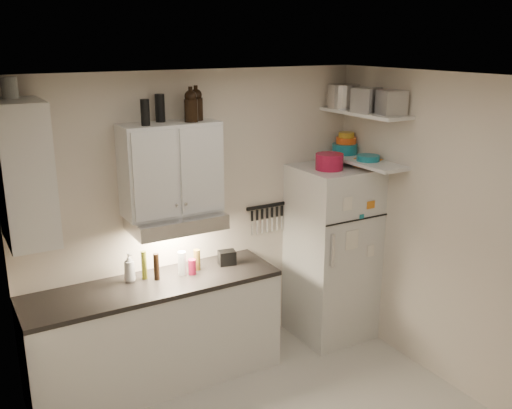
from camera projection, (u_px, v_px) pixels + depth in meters
ceiling at (295, 79)px, 3.45m from camera, size 3.20×3.00×0.02m
back_wall at (198, 219)px, 5.07m from camera, size 3.20×0.02×2.60m
left_wall at (40, 339)px, 3.05m from camera, size 0.02×3.00×2.60m
right_wall at (458, 238)px, 4.59m from camera, size 0.02×3.00×2.60m
base_cabinet at (156, 336)px, 4.79m from camera, size 2.10×0.60×0.88m
countertop at (153, 285)px, 4.67m from camera, size 2.10×0.62×0.04m
upper_cabinet at (171, 169)px, 4.64m from camera, size 0.80×0.33×0.75m
side_cabinet at (24, 173)px, 3.95m from camera, size 0.33×0.55×1.00m
range_hood at (176, 222)px, 4.71m from camera, size 0.76×0.46×0.12m
fridge at (332, 253)px, 5.51m from camera, size 0.70×0.68×1.70m
shelf_hi at (365, 113)px, 5.12m from camera, size 0.30×0.95×0.03m
shelf_lo at (362, 161)px, 5.24m from camera, size 0.30×0.95×0.03m
knife_strip at (266, 206)px, 5.38m from camera, size 0.42×0.02×0.03m
dutch_oven at (329, 162)px, 5.15m from camera, size 0.28×0.28×0.15m
book_stack at (369, 163)px, 5.27m from camera, size 0.25×0.28×0.08m
spice_jar at (340, 161)px, 5.29m from camera, size 0.07×0.07×0.10m
stock_pot at (343, 96)px, 5.34m from camera, size 0.32×0.32×0.22m
tin_a at (366, 100)px, 5.03m from camera, size 0.26×0.25×0.21m
tin_b at (392, 103)px, 4.86m from camera, size 0.25×0.25×0.21m
bowl_teal at (345, 149)px, 5.48m from camera, size 0.24×0.24×0.10m
bowl_orange at (346, 140)px, 5.48m from camera, size 0.19×0.19×0.06m
bowl_yellow at (346, 135)px, 5.46m from camera, size 0.15×0.15×0.05m
plates at (368, 158)px, 5.17m from camera, size 0.23×0.23×0.05m
growler_a at (191, 106)px, 4.53m from camera, size 0.13×0.13×0.26m
growler_b at (196, 104)px, 4.63m from camera, size 0.11×0.11×0.26m
thermos_a at (160, 108)px, 4.54m from camera, size 0.08×0.08×0.22m
thermos_b at (145, 112)px, 4.35m from camera, size 0.07×0.07×0.20m
side_jar at (10, 88)px, 3.88m from camera, size 0.14×0.14×0.14m
soap_bottle at (129, 266)px, 4.66m from camera, size 0.13×0.13×0.27m
pepper_mill at (197, 260)px, 4.91m from camera, size 0.06×0.06×0.18m
oil_bottle at (144, 265)px, 4.71m from camera, size 0.05×0.05×0.24m
vinegar_bottle at (156, 267)px, 4.70m from camera, size 0.05×0.05×0.23m
clear_bottle at (182, 263)px, 4.80m from camera, size 0.08×0.08×0.21m
red_jar at (192, 267)px, 4.82m from camera, size 0.08×0.08×0.13m
caddy at (227, 258)px, 5.03m from camera, size 0.17×0.13×0.13m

